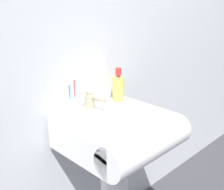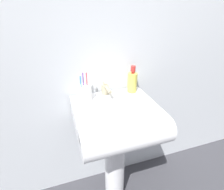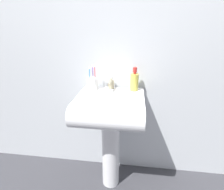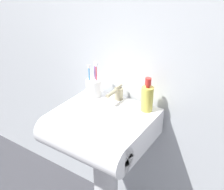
{
  "view_description": "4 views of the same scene",
  "coord_description": "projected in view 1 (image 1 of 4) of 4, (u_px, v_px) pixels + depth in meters",
  "views": [
    {
      "loc": [
        -0.89,
        -0.88,
        1.37
      ],
      "look_at": [
        0.01,
        0.02,
        0.95
      ],
      "focal_mm": 45.0,
      "sensor_mm": 36.0,
      "label": 1
    },
    {
      "loc": [
        -0.3,
        -0.85,
        1.39
      ],
      "look_at": [
        -0.03,
        -0.03,
        0.94
      ],
      "focal_mm": 28.0,
      "sensor_mm": 36.0,
      "label": 2
    },
    {
      "loc": [
        0.17,
        -1.18,
        1.33
      ],
      "look_at": [
        0.01,
        -0.01,
        0.86
      ],
      "focal_mm": 28.0,
      "sensor_mm": 36.0,
      "label": 3
    },
    {
      "loc": [
        0.72,
        -1.02,
        1.62
      ],
      "look_at": [
        0.03,
        0.03,
        0.95
      ],
      "focal_mm": 45.0,
      "sensor_mm": 36.0,
      "label": 4
    }
  ],
  "objects": [
    {
      "name": "toothbrush_cup",
      "position": [
        73.0,
        108.0,
        1.31
      ],
      "size": [
        0.09,
        0.09,
        0.2
      ],
      "color": "white",
      "rests_on": "sink_basin"
    },
    {
      "name": "sink_basin",
      "position": [
        123.0,
        134.0,
        1.34
      ],
      "size": [
        0.49,
        0.48,
        0.15
      ],
      "color": "white",
      "rests_on": "sink_pedestal"
    },
    {
      "name": "faucet",
      "position": [
        92.0,
        101.0,
        1.43
      ],
      "size": [
        0.05,
        0.14,
        0.09
      ],
      "color": "tan",
      "rests_on": "sink_basin"
    },
    {
      "name": "soap_bottle",
      "position": [
        118.0,
        88.0,
        1.54
      ],
      "size": [
        0.06,
        0.06,
        0.19
      ],
      "color": "gold",
      "rests_on": "sink_basin"
    },
    {
      "name": "wall_back",
      "position": [
        80.0,
        37.0,
        1.41
      ],
      "size": [
        5.0,
        0.05,
        2.4
      ],
      "primitive_type": "cube",
      "color": "silver",
      "rests_on": "ground"
    }
  ]
}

